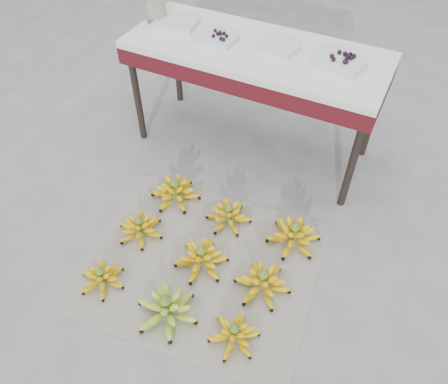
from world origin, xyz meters
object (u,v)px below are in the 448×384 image
at_px(bunch_back_left, 175,192).
at_px(tray_right, 278,46).
at_px(bunch_front_right, 234,334).
at_px(bunch_mid_left, 140,228).
at_px(tray_far_right, 339,62).
at_px(tray_far_left, 176,24).
at_px(tray_left, 217,38).
at_px(newspaper_mat, 200,264).
at_px(vendor_table, 256,60).
at_px(bunch_back_right, 294,235).
at_px(bunch_front_center, 167,309).
at_px(bunch_mid_right, 262,282).
at_px(glass_jar, 156,8).
at_px(bunch_mid_center, 201,258).
at_px(bunch_back_center, 229,215).
at_px(bunch_front_left, 102,278).

relative_size(bunch_back_left, tray_right, 1.34).
distance_m(bunch_front_right, bunch_mid_left, 0.83).
height_order(tray_right, tray_far_right, tray_far_right).
xyz_separation_m(tray_far_left, tray_left, (0.31, -0.05, -0.00)).
bearing_deg(bunch_back_left, tray_right, 54.84).
bearing_deg(newspaper_mat, vendor_table, 98.61).
distance_m(newspaper_mat, bunch_back_right, 0.55).
relative_size(newspaper_mat, bunch_back_left, 3.60).
distance_m(bunch_front_center, bunch_mid_right, 0.50).
bearing_deg(bunch_back_right, glass_jar, 130.49).
relative_size(bunch_mid_center, bunch_mid_right, 1.11).
bearing_deg(bunch_front_right, bunch_front_center, 164.44).
distance_m(bunch_front_center, glass_jar, 1.82).
xyz_separation_m(bunch_mid_left, tray_left, (0.01, 0.97, 0.71)).
relative_size(bunch_front_center, tray_far_right, 1.15).
height_order(bunch_back_center, tray_left, tray_left).
height_order(tray_far_right, glass_jar, glass_jar).
bearing_deg(vendor_table, bunch_front_left, -99.89).
bearing_deg(bunch_mid_right, newspaper_mat, 176.72).
height_order(bunch_back_left, bunch_back_right, bunch_back_right).
bearing_deg(bunch_mid_left, glass_jar, 131.71).
xyz_separation_m(bunch_front_left, glass_jar, (-0.46, 1.40, 0.77)).
height_order(bunch_front_right, bunch_mid_center, bunch_mid_center).
bearing_deg(glass_jar, bunch_mid_right, -41.01).
xyz_separation_m(bunch_front_center, vendor_table, (-0.16, 1.38, 0.59)).
bearing_deg(newspaper_mat, bunch_back_left, 135.15).
bearing_deg(bunch_front_right, bunch_back_left, 116.19).
distance_m(bunch_mid_left, tray_right, 1.31).
bearing_deg(tray_far_right, bunch_back_left, -135.13).
bearing_deg(bunch_back_right, vendor_table, 109.37).
height_order(bunch_mid_right, vendor_table, vendor_table).
distance_m(bunch_front_right, bunch_back_center, 0.73).
distance_m(vendor_table, tray_far_right, 0.50).
bearing_deg(bunch_back_left, bunch_front_right, -53.50).
height_order(tray_left, tray_far_right, tray_far_right).
relative_size(bunch_mid_center, glass_jar, 2.14).
bearing_deg(bunch_back_left, bunch_front_center, -72.96).
relative_size(bunch_front_right, bunch_back_left, 0.91).
distance_m(bunch_mid_center, tray_left, 1.29).
bearing_deg(tray_right, bunch_mid_center, -87.41).
xyz_separation_m(bunch_back_center, tray_right, (-0.04, 0.74, 0.70)).
bearing_deg(tray_right, bunch_front_center, -88.46).
relative_size(bunch_mid_left, bunch_back_left, 0.95).
bearing_deg(bunch_back_left, bunch_back_center, -13.50).
bearing_deg(bunch_front_left, bunch_front_right, 20.69).
bearing_deg(bunch_front_right, tray_left, 98.78).
height_order(bunch_front_center, tray_left, tray_left).
height_order(newspaper_mat, bunch_front_right, bunch_front_right).
height_order(bunch_back_left, bunch_back_center, bunch_back_left).
xyz_separation_m(bunch_mid_right, bunch_back_right, (0.04, 0.36, 0.00)).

